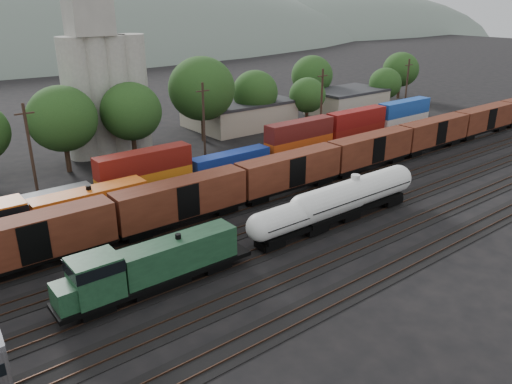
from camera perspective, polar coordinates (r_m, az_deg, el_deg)
ground at (r=51.83m, az=-3.80°, el=-5.19°), size 600.00×600.00×0.00m
tracks at (r=51.81m, az=-3.80°, el=-5.14°), size 180.00×33.20×0.20m
green_locomotive at (r=42.03m, az=-12.36°, el=-8.37°), size 17.29×3.05×4.58m
tank_car_a at (r=51.68m, az=6.34°, el=-2.25°), size 16.29×2.92×4.27m
tank_car_b at (r=56.04m, az=11.16°, el=-0.27°), size 18.48×3.31×4.84m
orange_locomotive at (r=54.10m, az=-21.68°, el=-2.31°), size 19.80×3.30×4.95m
boxcar_string at (r=57.47m, az=-1.86°, el=0.96°), size 153.60×2.90×4.20m
container_wall at (r=59.61m, az=-19.63°, el=0.01°), size 163.91×2.60×5.80m
grain_silo at (r=80.91m, az=-16.95°, el=11.98°), size 13.40×5.00×29.00m
industrial_sheds at (r=83.20m, az=-13.98°, el=6.36°), size 119.38×17.26×5.10m
tree_band at (r=79.61m, az=-19.93°, el=8.74°), size 165.26×20.22×14.28m
utility_poles at (r=67.96m, az=-14.58°, el=6.22°), size 122.20×0.36×12.00m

